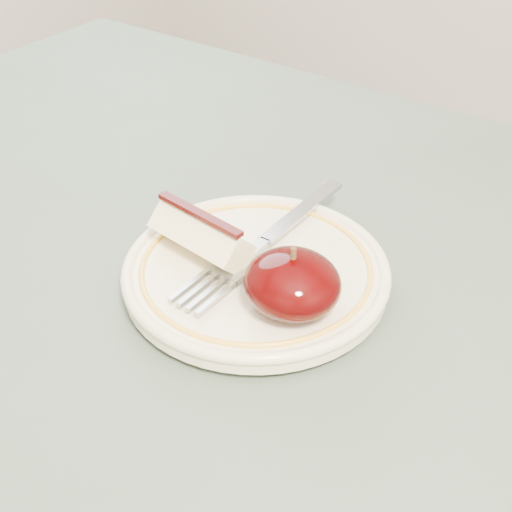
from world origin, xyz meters
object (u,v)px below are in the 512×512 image
Objects in this scene: table at (110,386)px; apple_half at (292,283)px; fork at (264,242)px; plate at (256,272)px.

apple_half reaches higher than table.
apple_half reaches higher than fork.
plate reaches higher than table.
apple_half is at bearing -26.25° from plate.
fork is at bearing 54.24° from table.
apple_half is at bearing 24.35° from table.
fork is (-0.01, 0.02, 0.01)m from plate.
plate is 0.06m from apple_half.
fork is at bearing 140.13° from apple_half.
table is 13.67× the size of apple_half.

